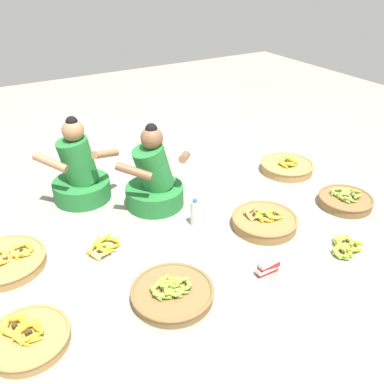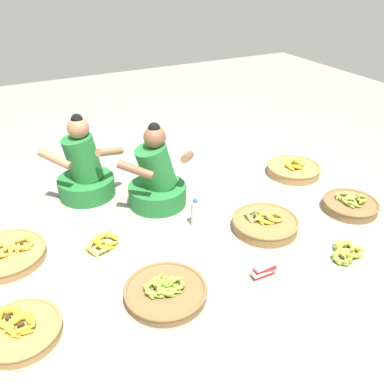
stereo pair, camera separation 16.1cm
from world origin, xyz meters
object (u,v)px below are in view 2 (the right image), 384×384
(vendor_woman_behind, at_px, (84,171))
(banana_basket_front_left, at_px, (293,169))
(vendor_woman_front, at_px, (157,179))
(banana_basket_back_center, at_px, (6,254))
(banana_basket_back_right, at_px, (20,330))
(banana_basket_front_right, at_px, (265,223))
(loose_bananas_near_vendor, at_px, (345,251))
(banana_basket_near_bicycle, at_px, (350,205))
(banana_basket_mid_right, at_px, (165,291))
(packet_carton_stack, at_px, (264,270))
(loose_bananas_back_left, at_px, (103,243))
(water_bottle, at_px, (195,213))

(vendor_woman_behind, relative_size, banana_basket_front_left, 1.47)
(vendor_woman_front, height_order, banana_basket_back_center, vendor_woman_front)
(banana_basket_back_right, bearing_deg, vendor_woman_front, 37.51)
(banana_basket_front_right, bearing_deg, banana_basket_back_center, 163.98)
(banana_basket_back_right, xyz_separation_m, loose_bananas_near_vendor, (2.30, -0.32, -0.02))
(banana_basket_near_bicycle, bearing_deg, banana_basket_back_center, 166.62)
(vendor_woman_behind, xyz_separation_m, banana_basket_front_left, (2.01, -0.55, -0.20))
(banana_basket_mid_right, distance_m, packet_carton_stack, 0.71)
(banana_basket_front_right, xyz_separation_m, loose_bananas_near_vendor, (0.34, -0.56, -0.02))
(banana_basket_near_bicycle, relative_size, loose_bananas_near_vendor, 1.60)
(vendor_woman_front, relative_size, loose_bananas_back_left, 2.56)
(vendor_woman_behind, relative_size, loose_bananas_near_vendor, 2.65)
(vendor_woman_front, xyz_separation_m, banana_basket_back_right, (-1.32, -1.02, -0.20))
(vendor_woman_front, height_order, vendor_woman_behind, vendor_woman_behind)
(banana_basket_back_center, distance_m, loose_bananas_back_left, 0.71)
(vendor_woman_behind, relative_size, banana_basket_back_right, 1.63)
(banana_basket_mid_right, relative_size, banana_basket_back_center, 0.97)
(vendor_woman_front, distance_m, packet_carton_stack, 1.30)
(loose_bananas_back_left, bearing_deg, vendor_woman_behind, 83.18)
(banana_basket_near_bicycle, xyz_separation_m, banana_basket_back_center, (-2.80, 0.67, -0.01))
(banana_basket_back_center, bearing_deg, loose_bananas_near_vendor, -25.96)
(banana_basket_front_right, height_order, banana_basket_back_right, banana_basket_front_right)
(banana_basket_back_center, bearing_deg, loose_bananas_back_left, -14.11)
(banana_basket_back_center, xyz_separation_m, packet_carton_stack, (1.60, -1.03, 0.01))
(loose_bananas_near_vendor, distance_m, loose_bananas_back_left, 1.86)
(banana_basket_near_bicycle, distance_m, loose_bananas_near_vendor, 0.68)
(vendor_woman_behind, height_order, banana_basket_front_left, vendor_woman_behind)
(banana_basket_near_bicycle, height_order, banana_basket_back_right, banana_basket_near_bicycle)
(banana_basket_near_bicycle, distance_m, packet_carton_stack, 1.26)
(banana_basket_front_right, height_order, packet_carton_stack, banana_basket_front_right)
(vendor_woman_front, bearing_deg, packet_carton_stack, -77.53)
(banana_basket_back_right, bearing_deg, packet_carton_stack, -8.37)
(banana_basket_near_bicycle, height_order, banana_basket_mid_right, banana_basket_near_bicycle)
(banana_basket_front_left, xyz_separation_m, banana_basket_back_center, (-2.79, -0.11, -0.01))
(banana_basket_near_bicycle, height_order, loose_bananas_near_vendor, banana_basket_near_bicycle)
(banana_basket_mid_right, bearing_deg, loose_bananas_back_left, 106.41)
(loose_bananas_near_vendor, bearing_deg, banana_basket_back_center, 154.04)
(banana_basket_mid_right, height_order, packet_carton_stack, banana_basket_mid_right)
(banana_basket_mid_right, bearing_deg, vendor_woman_behind, 94.13)
(water_bottle, bearing_deg, banana_basket_near_bicycle, -17.63)
(vendor_woman_behind, distance_m, loose_bananas_near_vendor, 2.34)
(vendor_woman_behind, bearing_deg, banana_basket_mid_right, -85.87)
(banana_basket_mid_right, relative_size, loose_bananas_back_left, 1.83)
(banana_basket_front_left, xyz_separation_m, loose_bananas_near_vendor, (-0.50, -1.23, -0.03))
(banana_basket_front_right, height_order, loose_bananas_near_vendor, banana_basket_front_right)
(vendor_woman_behind, bearing_deg, banana_basket_front_left, -15.39)
(vendor_woman_behind, xyz_separation_m, banana_basket_mid_right, (0.11, -1.56, -0.21))
(banana_basket_mid_right, xyz_separation_m, water_bottle, (0.56, 0.65, 0.07))
(vendor_woman_front, distance_m, loose_bananas_back_left, 0.78)
(vendor_woman_behind, xyz_separation_m, banana_basket_back_center, (-0.79, -0.66, -0.21))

